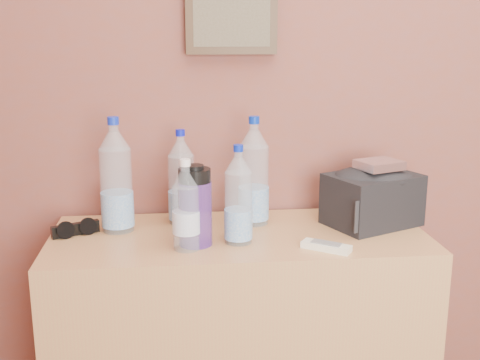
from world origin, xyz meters
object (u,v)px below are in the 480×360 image
(pet_large_d, at_px, (238,200))
(ac_remote, at_px, (326,247))
(pet_small, at_px, (186,210))
(pet_large_b, at_px, (181,182))
(dresser, at_px, (239,340))
(toiletry_bag, at_px, (372,196))
(sunglasses, at_px, (76,229))
(nalgene_bottle, at_px, (195,206))
(pet_large_c, at_px, (254,177))
(foil_packet, at_px, (379,165))
(pet_large_a, at_px, (116,181))

(pet_large_d, bearing_deg, ac_remote, -20.38)
(pet_large_d, bearing_deg, pet_small, -165.47)
(pet_large_b, bearing_deg, ac_remote, -36.19)
(dresser, xyz_separation_m, toiletry_bag, (0.44, 0.05, 0.46))
(sunglasses, distance_m, ac_remote, 0.77)
(sunglasses, bearing_deg, nalgene_bottle, -44.81)
(pet_large_c, xyz_separation_m, ac_remote, (0.18, -0.27, -0.15))
(dresser, distance_m, pet_large_d, 0.50)
(foil_packet, bearing_deg, pet_large_c, 169.71)
(dresser, height_order, nalgene_bottle, nalgene_bottle)
(pet_large_a, relative_size, pet_large_c, 1.03)
(pet_large_c, bearing_deg, toiletry_bag, -8.02)
(pet_large_d, xyz_separation_m, foil_packet, (0.46, 0.11, 0.07))
(pet_large_a, relative_size, pet_large_b, 1.17)
(nalgene_bottle, bearing_deg, foil_packet, 11.01)
(nalgene_bottle, relative_size, foil_packet, 1.86)
(pet_large_c, height_order, pet_large_d, pet_large_c)
(sunglasses, bearing_deg, toiletry_bag, -25.80)
(pet_small, height_order, nalgene_bottle, pet_small)
(sunglasses, bearing_deg, pet_small, -51.16)
(pet_large_b, xyz_separation_m, pet_large_c, (0.23, -0.03, 0.02))
(pet_large_b, bearing_deg, pet_large_a, -163.90)
(ac_remote, relative_size, toiletry_bag, 0.51)
(dresser, xyz_separation_m, nalgene_bottle, (-0.14, -0.08, 0.49))
(pet_large_b, bearing_deg, pet_small, -87.67)
(pet_large_a, height_order, ac_remote, pet_large_a)
(pet_small, height_order, ac_remote, pet_small)
(dresser, distance_m, toiletry_bag, 0.64)
(pet_large_a, distance_m, sunglasses, 0.19)
(pet_large_c, distance_m, toiletry_bag, 0.39)
(pet_large_a, distance_m, pet_large_b, 0.21)
(nalgene_bottle, bearing_deg, pet_small, -127.73)
(pet_large_b, distance_m, pet_small, 0.25)
(pet_large_d, height_order, ac_remote, pet_large_d)
(pet_large_c, bearing_deg, pet_small, -135.37)
(pet_large_a, bearing_deg, pet_large_c, 3.88)
(dresser, relative_size, pet_small, 4.39)
(pet_large_a, height_order, pet_small, pet_large_a)
(pet_large_a, distance_m, pet_small, 0.29)
(nalgene_bottle, xyz_separation_m, foil_packet, (0.59, 0.11, 0.08))
(pet_large_c, bearing_deg, nalgene_bottle, -136.61)
(pet_large_a, bearing_deg, pet_large_d, -22.31)
(nalgene_bottle, relative_size, ac_remote, 1.68)
(nalgene_bottle, distance_m, toiletry_bag, 0.60)
(dresser, height_order, pet_large_a, pet_large_a)
(toiletry_bag, bearing_deg, pet_large_c, 147.90)
(pet_large_a, distance_m, foil_packet, 0.83)
(pet_small, bearing_deg, foil_packet, 13.64)
(pet_large_b, height_order, sunglasses, pet_large_b)
(nalgene_bottle, bearing_deg, toiletry_bag, 12.85)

